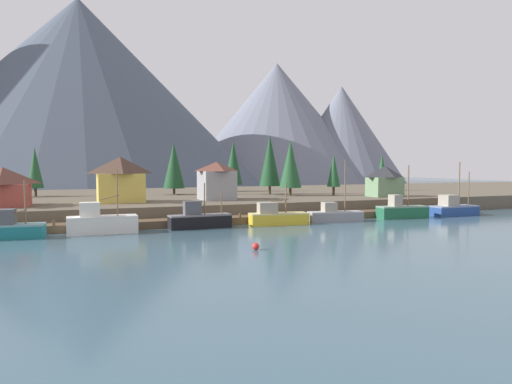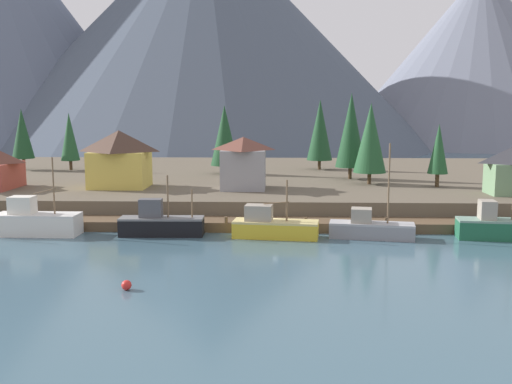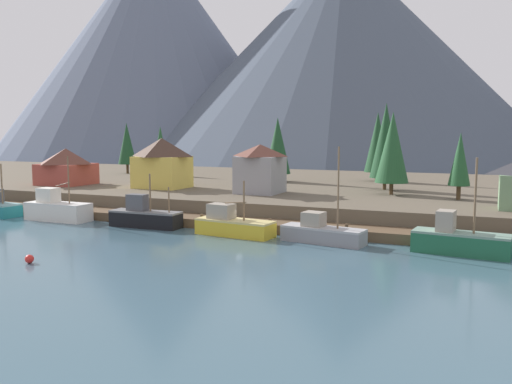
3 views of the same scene
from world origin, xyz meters
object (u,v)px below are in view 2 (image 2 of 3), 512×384
(fishing_boat_white, at_px, (36,222))
(channel_buoy, at_px, (126,285))
(fishing_boat_black, at_px, (160,224))
(fishing_boat_grey, at_px, (370,228))
(house_grey, at_px, (244,162))
(conifer_near_left, at_px, (438,149))
(conifer_centre, at_px, (351,130))
(conifer_mid_left, at_px, (225,135))
(fishing_boat_yellow, at_px, (273,226))
(fishing_boat_green, at_px, (499,227))
(conifer_back_left, at_px, (70,137))
(conifer_near_right, at_px, (22,134))
(conifer_far_left, at_px, (320,130))
(conifer_mid_right, at_px, (370,138))
(house_yellow, at_px, (119,158))

(fishing_boat_white, distance_m, channel_buoy, 21.86)
(fishing_boat_black, xyz_separation_m, fishing_boat_grey, (20.44, -0.50, -0.16))
(house_grey, height_order, channel_buoy, house_grey)
(conifer_near_left, bearing_deg, conifer_centre, 141.25)
(house_grey, relative_size, conifer_mid_left, 0.62)
(fishing_boat_yellow, xyz_separation_m, fishing_boat_green, (21.60, 0.03, 0.09))
(conifer_back_left, bearing_deg, fishing_boat_black, -59.34)
(fishing_boat_grey, relative_size, conifer_mid_left, 0.88)
(fishing_boat_yellow, bearing_deg, conifer_near_right, 143.92)
(conifer_mid_left, xyz_separation_m, conifer_far_left, (14.84, 6.77, 0.57))
(conifer_near_right, bearing_deg, channel_buoy, -60.61)
(conifer_back_left, xyz_separation_m, conifer_centre, (43.50, -10.28, 1.50))
(conifer_near_right, distance_m, conifer_mid_right, 55.36)
(conifer_centre, bearing_deg, conifer_near_left, -38.75)
(fishing_boat_white, height_order, house_yellow, house_yellow)
(house_yellow, bearing_deg, house_grey, -2.57)
(conifer_mid_left, relative_size, conifer_far_left, 0.92)
(conifer_mid_left, distance_m, conifer_mid_right, 23.18)
(fishing_boat_black, xyz_separation_m, house_yellow, (-8.32, 16.48, 5.02))
(fishing_boat_green, bearing_deg, fishing_boat_yellow, -173.30)
(conifer_near_right, height_order, conifer_mid_right, conifer_mid_right)
(conifer_centre, xyz_separation_m, conifer_far_left, (-3.40, 12.66, -0.45))
(conifer_near_left, bearing_deg, house_grey, -173.96)
(fishing_boat_green, relative_size, conifer_back_left, 0.91)
(conifer_mid_right, height_order, channel_buoy, conifer_mid_right)
(fishing_boat_yellow, xyz_separation_m, house_yellow, (-19.39, 16.99, 5.08))
(fishing_boat_white, relative_size, conifer_near_left, 1.03)
(fishing_boat_green, height_order, house_grey, house_grey)
(conifer_far_left, bearing_deg, fishing_boat_grey, -86.97)
(conifer_near_left, xyz_separation_m, channel_buoy, (-30.68, -35.84, -6.95))
(fishing_boat_grey, xyz_separation_m, conifer_near_right, (-49.86, 37.21, 7.34))
(fishing_boat_grey, xyz_separation_m, house_yellow, (-28.76, 16.98, 5.18))
(channel_buoy, bearing_deg, conifer_near_right, 119.39)
(fishing_boat_yellow, relative_size, fishing_boat_green, 1.01)
(conifer_near_left, height_order, conifer_mid_right, conifer_mid_right)
(house_yellow, xyz_separation_m, channel_buoy, (9.41, -33.95, -5.82))
(fishing_boat_yellow, height_order, fishing_boat_green, fishing_boat_green)
(fishing_boat_white, distance_m, house_grey, 25.72)
(house_grey, height_order, conifer_mid_left, conifer_mid_left)
(fishing_boat_yellow, distance_m, conifer_near_left, 28.69)
(fishing_boat_yellow, bearing_deg, channel_buoy, -113.99)
(fishing_boat_grey, height_order, conifer_far_left, conifer_far_left)
(fishing_boat_black, xyz_separation_m, conifer_mid_left, (3.50, 32.31, 7.17))
(fishing_boat_green, bearing_deg, conifer_centre, 118.73)
(fishing_boat_white, xyz_separation_m, fishing_boat_black, (12.32, 0.22, -0.16))
(house_grey, height_order, conifer_mid_right, conifer_mid_right)
(fishing_boat_black, xyz_separation_m, fishing_boat_yellow, (11.07, -0.51, -0.06))
(fishing_boat_green, relative_size, house_yellow, 1.14)
(fishing_boat_black, bearing_deg, conifer_far_left, 63.44)
(conifer_near_left, height_order, channel_buoy, conifer_near_left)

